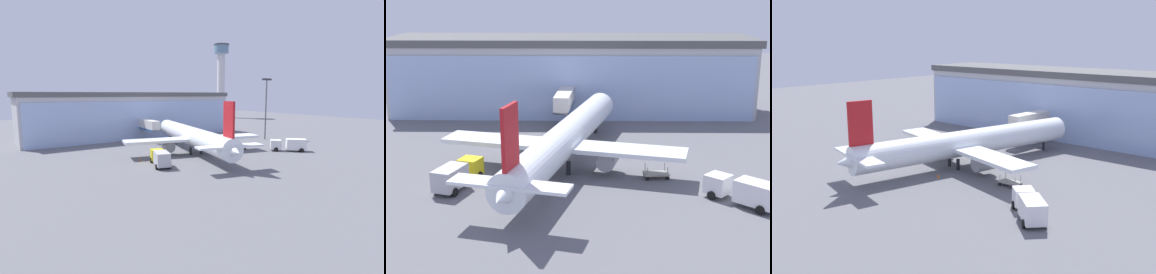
# 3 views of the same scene
# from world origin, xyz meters

# --- Properties ---
(ground) EXTENTS (240.00, 240.00, 0.00)m
(ground) POSITION_xyz_m (0.00, 0.00, 0.00)
(ground) COLOR slate
(terminal_building) EXTENTS (60.52, 16.66, 12.62)m
(terminal_building) POSITION_xyz_m (0.01, 35.00, 6.31)
(terminal_building) COLOR #BABABA
(terminal_building) RESTS_ON ground
(jet_bridge) EXTENTS (2.64, 12.51, 5.57)m
(jet_bridge) POSITION_xyz_m (-0.25, 25.10, 4.20)
(jet_bridge) COLOR beige
(jet_bridge) RESTS_ON ground
(airplane) EXTENTS (28.70, 40.01, 11.06)m
(airplane) POSITION_xyz_m (1.15, 5.27, 3.45)
(airplane) COLOR white
(airplane) RESTS_ON ground
(catering_truck) EXTENTS (4.06, 7.62, 2.65)m
(catering_truck) POSITION_xyz_m (-9.73, -1.64, 1.47)
(catering_truck) COLOR yellow
(catering_truck) RESTS_ON ground
(fuel_truck) EXTENTS (6.93, 6.48, 2.65)m
(fuel_truck) POSITION_xyz_m (19.59, -4.65, 1.47)
(fuel_truck) COLOR silver
(fuel_truck) RESTS_ON ground
(baggage_cart) EXTENTS (2.98, 1.93, 1.50)m
(baggage_cart) POSITION_xyz_m (11.67, 2.38, 0.50)
(baggage_cart) COLOR #9E998C
(baggage_cart) RESTS_ON ground
(safety_cone_nose) EXTENTS (0.36, 0.36, 0.55)m
(safety_cone_nose) POSITION_xyz_m (2.34, -1.56, 0.28)
(safety_cone_nose) COLOR orange
(safety_cone_nose) RESTS_ON ground
(safety_cone_wingtip) EXTENTS (0.36, 0.36, 0.55)m
(safety_cone_wingtip) POSITION_xyz_m (-11.10, 3.68, 0.28)
(safety_cone_wingtip) COLOR orange
(safety_cone_wingtip) RESTS_ON ground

